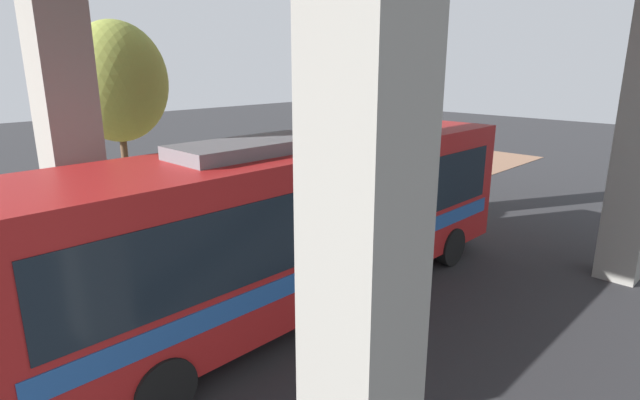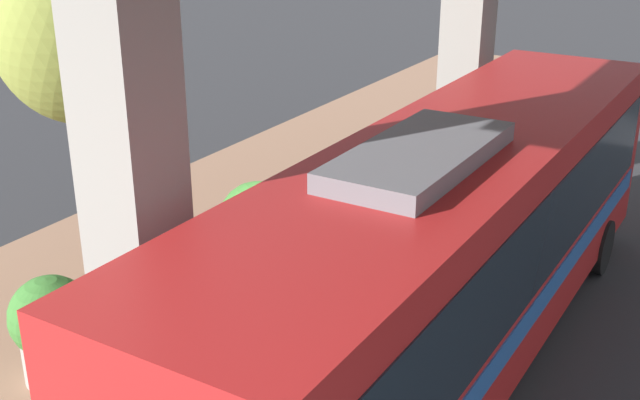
% 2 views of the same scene
% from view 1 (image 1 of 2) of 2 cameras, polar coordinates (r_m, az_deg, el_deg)
% --- Properties ---
extents(ground_plane, '(80.00, 80.00, 0.00)m').
position_cam_1_polar(ground_plane, '(14.09, -6.12, -5.90)').
color(ground_plane, '#2D2D30').
rests_on(ground_plane, ground).
extents(sidewalk_strip, '(6.00, 40.00, 0.02)m').
position_cam_1_polar(sidewalk_strip, '(16.39, -12.86, -3.08)').
color(sidewalk_strip, '#936B51').
rests_on(sidewalk_strip, ground).
extents(bus, '(2.69, 12.09, 3.73)m').
position_cam_1_polar(bus, '(10.43, -2.33, -1.79)').
color(bus, '#B21E1E').
rests_on(bus, ground).
extents(fire_hydrant, '(0.53, 0.25, 0.98)m').
position_cam_1_polar(fire_hydrant, '(15.51, -3.42, -1.88)').
color(fire_hydrant, '#B21919').
rests_on(fire_hydrant, ground).
extents(planter_front, '(1.39, 1.39, 1.77)m').
position_cam_1_polar(planter_front, '(14.29, -10.57, -1.98)').
color(planter_front, gray).
rests_on(planter_front, ground).
extents(planter_middle, '(1.16, 1.16, 1.60)m').
position_cam_1_polar(planter_middle, '(13.08, -27.05, -5.39)').
color(planter_middle, gray).
rests_on(planter_middle, ground).
extents(street_tree_near, '(2.62, 2.62, 6.18)m').
position_cam_1_polar(street_tree_near, '(14.50, -22.19, 12.32)').
color(street_tree_near, brown).
rests_on(street_tree_near, ground).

